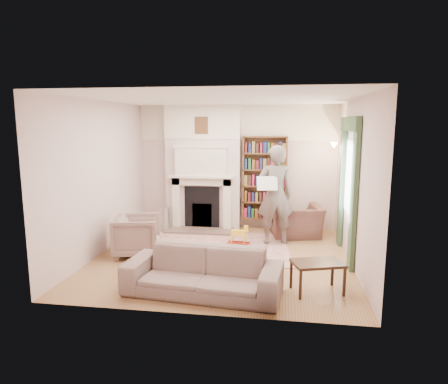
% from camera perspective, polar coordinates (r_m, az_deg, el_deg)
% --- Properties ---
extents(floor, '(4.50, 4.50, 0.00)m').
position_cam_1_polar(floor, '(7.33, -0.29, -9.22)').
color(floor, '#8D5F38').
rests_on(floor, ground).
extents(ceiling, '(4.50, 4.50, 0.00)m').
position_cam_1_polar(ceiling, '(6.95, -0.31, 13.18)').
color(ceiling, white).
rests_on(ceiling, wall_back).
extents(wall_back, '(4.50, 0.00, 4.50)m').
position_cam_1_polar(wall_back, '(9.22, 1.84, 3.59)').
color(wall_back, beige).
rests_on(wall_back, floor).
extents(wall_front, '(4.50, 0.00, 4.50)m').
position_cam_1_polar(wall_front, '(4.83, -4.40, -1.98)').
color(wall_front, beige).
rests_on(wall_front, floor).
extents(wall_left, '(0.00, 4.50, 4.50)m').
position_cam_1_polar(wall_left, '(7.68, -17.15, 1.95)').
color(wall_left, beige).
rests_on(wall_left, floor).
extents(wall_right, '(0.00, 4.50, 4.50)m').
position_cam_1_polar(wall_right, '(7.03, 18.15, 1.22)').
color(wall_right, beige).
rests_on(wall_right, floor).
extents(fireplace, '(1.70, 0.58, 2.80)m').
position_cam_1_polar(fireplace, '(9.14, -2.99, 3.45)').
color(fireplace, beige).
rests_on(fireplace, floor).
extents(bookcase, '(1.00, 0.24, 1.85)m').
position_cam_1_polar(bookcase, '(9.07, 5.82, 2.01)').
color(bookcase, brown).
rests_on(bookcase, floor).
extents(window, '(0.02, 0.90, 1.30)m').
position_cam_1_polar(window, '(7.41, 17.55, 2.05)').
color(window, silver).
rests_on(window, wall_right).
extents(curtain_left, '(0.07, 0.32, 2.40)m').
position_cam_1_polar(curtain_left, '(6.76, 18.06, -0.82)').
color(curtain_left, '#314A2F').
rests_on(curtain_left, floor).
extents(curtain_right, '(0.07, 0.32, 2.40)m').
position_cam_1_polar(curtain_right, '(8.12, 16.46, 0.96)').
color(curtain_right, '#314A2F').
rests_on(curtain_right, floor).
extents(pelmet, '(0.09, 1.70, 0.24)m').
position_cam_1_polar(pelmet, '(7.34, 17.57, 9.27)').
color(pelmet, '#314A2F').
rests_on(pelmet, wall_right).
extents(wall_sconce, '(0.20, 0.24, 0.24)m').
position_cam_1_polar(wall_sconce, '(8.43, 15.17, 6.10)').
color(wall_sconce, gold).
rests_on(wall_sconce, wall_right).
extents(rug, '(3.05, 2.48, 0.01)m').
position_cam_1_polar(rug, '(7.80, -1.28, -8.00)').
color(rug, beige).
rests_on(rug, floor).
extents(armchair_reading, '(1.18, 1.08, 0.67)m').
position_cam_1_polar(armchair_reading, '(8.67, 10.28, -4.11)').
color(armchair_reading, '#462A25').
rests_on(armchair_reading, floor).
extents(armchair_left, '(0.96, 0.95, 0.74)m').
position_cam_1_polar(armchair_left, '(7.50, -12.29, -6.08)').
color(armchair_left, gray).
rests_on(armchair_left, floor).
extents(sofa, '(2.27, 1.07, 0.64)m').
position_cam_1_polar(sofa, '(5.73, -3.03, -11.32)').
color(sofa, gray).
rests_on(sofa, floor).
extents(man_reading, '(0.81, 0.63, 1.98)m').
position_cam_1_polar(man_reading, '(7.94, 7.30, -0.46)').
color(man_reading, '#5C514A').
rests_on(man_reading, floor).
extents(newspaper, '(0.41, 0.20, 0.27)m').
position_cam_1_polar(newspaper, '(7.71, 6.19, 1.23)').
color(newspaper, white).
rests_on(newspaper, man_reading).
extents(coffee_table, '(0.80, 0.64, 0.45)m').
position_cam_1_polar(coffee_table, '(5.96, 13.16, -11.73)').
color(coffee_table, '#311D11').
rests_on(coffee_table, floor).
extents(paraffin_heater, '(0.25, 0.25, 0.55)m').
position_cam_1_polar(paraffin_heater, '(9.07, -8.46, -3.83)').
color(paraffin_heater, '#ADB1B5').
rests_on(paraffin_heater, floor).
extents(rocking_horse, '(0.46, 0.21, 0.39)m').
position_cam_1_polar(rocking_horse, '(8.01, 2.10, -6.13)').
color(rocking_horse, yellow).
rests_on(rocking_horse, rug).
extents(board_game, '(0.46, 0.46, 0.03)m').
position_cam_1_polar(board_game, '(7.58, -3.49, -8.39)').
color(board_game, '#E0C34F').
rests_on(board_game, rug).
extents(game_box_lid, '(0.37, 0.28, 0.06)m').
position_cam_1_polar(game_box_lid, '(7.44, -7.90, -8.72)').
color(game_box_lid, '#B42D14').
rests_on(game_box_lid, rug).
extents(comic_annuals, '(0.83, 0.53, 0.02)m').
position_cam_1_polar(comic_annuals, '(6.76, 1.60, -10.70)').
color(comic_annuals, red).
rests_on(comic_annuals, rug).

